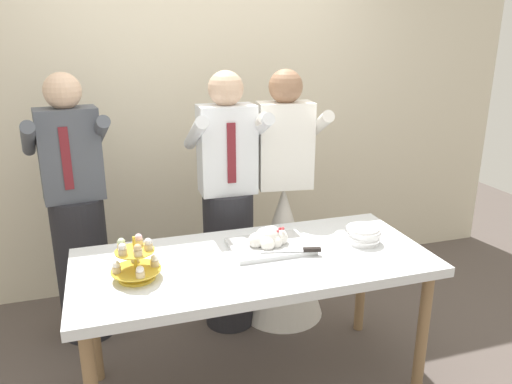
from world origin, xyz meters
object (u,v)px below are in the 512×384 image
cupcake_stand (136,261)px  person_guest (78,225)px  main_cake_tray (270,241)px  dessert_table (254,271)px  plate_stack (363,235)px  person_bride (283,235)px  person_groom (228,218)px

cupcake_stand → person_guest: bearing=108.1°
main_cake_tray → person_guest: 1.22m
dessert_table → main_cake_tray: main_cake_tray is taller
dessert_table → plate_stack: (0.62, 0.01, 0.12)m
main_cake_tray → person_bride: person_bride is taller
plate_stack → person_bride: person_bride is taller
person_groom → person_guest: 0.92m
cupcake_stand → main_cake_tray: bearing=11.2°
plate_stack → person_groom: 0.88m
cupcake_stand → plate_stack: cupcake_stand is taller
dessert_table → person_bride: 0.79m
plate_stack → person_groom: size_ratio=0.11×
cupcake_stand → person_groom: bearing=48.9°
person_groom → person_bride: same height
main_cake_tray → person_bride: 0.69m
person_bride → person_groom: bearing=-179.1°
dessert_table → person_guest: size_ratio=1.08×
person_guest → dessert_table: bearing=-43.2°
dessert_table → plate_stack: bearing=0.6°
person_bride → plate_stack: bearing=-72.3°
cupcake_stand → dessert_table: bearing=4.6°
dessert_table → person_bride: person_bride is taller
main_cake_tray → person_groom: person_groom is taller
main_cake_tray → plate_stack: bearing=-9.5°
person_groom → person_guest: same height
cupcake_stand → plate_stack: 1.21m
dessert_table → person_groom: 0.67m
dessert_table → person_groom: (0.03, 0.66, 0.05)m
person_bride → dessert_table: bearing=-121.5°
dessert_table → main_cake_tray: bearing=38.5°
main_cake_tray → person_bride: (0.30, 0.58, -0.23)m
cupcake_stand → person_groom: size_ratio=0.14×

